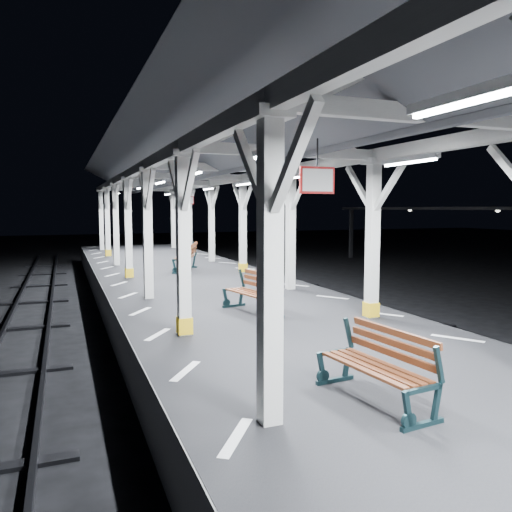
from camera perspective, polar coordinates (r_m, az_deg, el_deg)
ground at (r=8.53m, az=9.09°, el=-17.36°), size 120.00×120.00×0.00m
platform at (r=8.35m, az=9.14°, el=-14.20°), size 6.00×50.00×1.00m
hazard_stripes_left at (r=7.31m, az=-8.05°, el=-12.88°), size 1.00×48.00×0.01m
hazard_stripes_right at (r=9.63m, az=22.02°, el=-8.73°), size 1.00×48.00×0.01m
canopy at (r=7.95m, az=9.67°, el=14.50°), size 5.40×49.00×4.65m
bench_near at (r=6.24m, az=14.03°, el=-11.82°), size 0.76×1.65×0.87m
bench_mid at (r=11.04m, az=-0.07°, el=-4.05°), size 0.92×1.73×0.89m
bench_far at (r=18.58m, az=-7.78°, el=0.01°), size 1.31×2.02×1.03m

